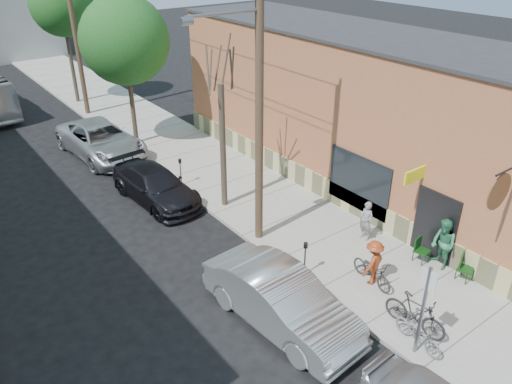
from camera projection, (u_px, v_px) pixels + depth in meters
ground at (266, 320)px, 14.78m from camera, size 120.00×120.00×0.00m
sidewalk at (198, 160)px, 24.77m from camera, size 4.50×58.00×0.15m
cafe_building at (360, 111)px, 21.54m from camera, size 6.60×20.20×6.61m
sign_post at (424, 303)px, 12.69m from camera, size 0.07×0.45×2.80m
parking_meter_near at (305, 253)px, 16.11m from camera, size 0.14×0.14×1.24m
parking_meter_far at (180, 168)px, 21.90m from camera, size 0.14×0.14×1.24m
utility_pole_near at (258, 99)px, 16.05m from camera, size 3.57×0.28×10.00m
utility_pole_far at (74, 26)px, 28.52m from camera, size 1.80×0.28×10.00m
tree_bare at (223, 147)px, 19.52m from camera, size 0.24×0.24×5.08m
tree_leafy_mid at (125, 40)px, 24.21m from camera, size 4.36×4.36×7.51m
tree_leafy_far at (62, 5)px, 30.27m from camera, size 3.82×3.82×7.95m
patio_chair_a at (422, 251)px, 16.93m from camera, size 0.58×0.58×0.88m
patio_chair_b at (466, 269)px, 16.03m from camera, size 0.66×0.66×0.88m
patron_grey at (366, 221)px, 18.03m from camera, size 0.37×0.56×1.52m
patron_green at (443, 244)px, 16.48m from camera, size 0.94×1.05×1.79m
cyclist at (373, 262)px, 15.77m from camera, size 1.09×0.74×1.55m
cyclist_bike at (372, 271)px, 15.92m from camera, size 0.79×1.77×0.90m
parked_bike_a at (415, 314)px, 13.98m from camera, size 0.79×1.95×1.14m
parked_bike_b at (419, 333)px, 13.51m from camera, size 0.68×1.62×0.83m
car_1 at (281, 300)px, 14.28m from camera, size 2.25×5.34×1.71m
car_2 at (155, 185)px, 20.96m from camera, size 2.39×5.06×1.43m
car_3 at (101, 140)px, 25.11m from camera, size 3.18×6.16×1.66m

